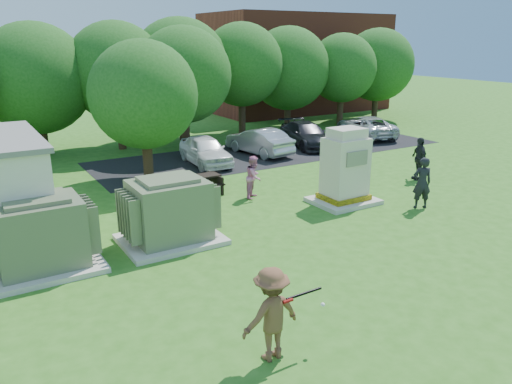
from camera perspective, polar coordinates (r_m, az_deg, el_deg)
ground at (r=13.61m, az=8.90°, el=-9.53°), size 120.00×120.00×0.00m
brick_building at (r=44.60m, az=4.56°, el=14.49°), size 15.00×8.00×8.00m
parking_strip at (r=27.86m, az=2.16°, el=4.61°), size 20.00×6.00×0.01m
transformer_left at (r=14.67m, az=-23.42°, el=-4.64°), size 3.00×2.40×2.07m
transformer_right at (r=15.50m, az=-9.86°, el=-2.29°), size 3.00×2.40×2.07m
generator_cabinet at (r=19.15m, az=10.13°, el=2.40°), size 2.38×1.95×2.90m
picnic_table at (r=20.24m, az=-6.63°, el=1.04°), size 1.79×1.34×0.77m
batter at (r=9.93m, az=1.75°, el=-13.77°), size 1.27×0.76×1.93m
person_by_generator at (r=19.34m, az=18.44°, el=0.99°), size 0.84×0.72×1.93m
person_at_picnic at (r=19.61m, az=-0.24°, el=1.73°), size 1.03×1.02×1.68m
person_walking_right at (r=23.31m, az=18.14°, el=3.65°), size 0.82×1.21×1.90m
car_white at (r=25.09m, az=-5.81°, el=4.77°), size 2.01×4.29×1.42m
car_silver_a at (r=27.18m, az=0.35°, el=5.82°), size 2.03×4.47×1.42m
car_dark at (r=29.30m, az=5.76°, el=6.54°), size 2.86×5.06×1.38m
car_silver_b at (r=32.67m, az=12.41°, el=7.31°), size 3.42×5.31×1.36m
batting_equipment at (r=10.04m, az=5.51°, el=-11.86°), size 1.01×0.17×0.41m
tree_row at (r=29.41m, az=-12.17°, el=13.09°), size 41.30×13.30×7.30m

